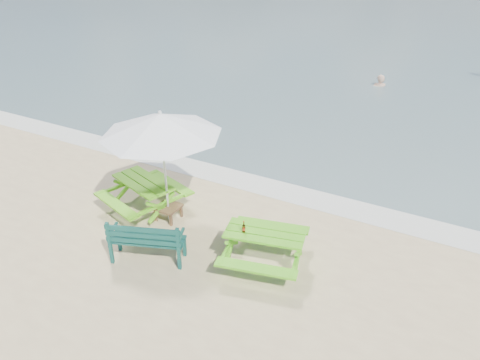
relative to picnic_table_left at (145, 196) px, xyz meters
The scene contains 8 objects.
foam_strip 3.06m from the picnic_table_left, 51.51° to the left, with size 22.00×0.90×0.01m, color silver.
picnic_table_left is the anchor object (origin of this frame).
picnic_table_right 3.45m from the picnic_table_left, ahead, with size 1.92×2.05×0.75m.
park_bench 1.97m from the picnic_table_left, 49.36° to the right, with size 1.59×1.00×0.93m.
side_table 0.77m from the picnic_table_left, ahead, with size 0.54×0.54×0.34m.
patio_umbrella 2.14m from the picnic_table_left, ahead, with size 2.69×2.69×2.62m.
beer_bottle 3.14m from the picnic_table_left, 12.15° to the right, with size 0.06×0.06×0.25m.
swimmer 12.93m from the picnic_table_left, 78.65° to the left, with size 0.77×0.62×1.82m.
Camera 1 is at (4.71, -5.13, 6.07)m, focal length 35.00 mm.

